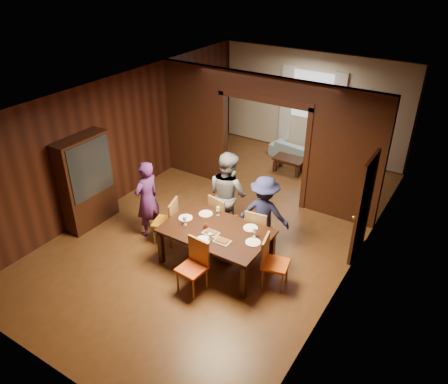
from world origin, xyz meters
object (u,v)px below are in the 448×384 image
Objects in this scene: sofa at (300,152)px; chair_far_l at (223,215)px; dining_table at (216,247)px; chair_right at (276,263)px; coffee_table at (289,165)px; hutch at (86,182)px; chair_near at (192,267)px; person_purple at (147,199)px; person_grey at (228,194)px; chair_far_r at (259,229)px; chair_left at (165,221)px; person_navy at (264,213)px.

chair_far_l reaches higher than sofa.
chair_right is at bearing 2.59° from dining_table.
hutch reaches higher than coffee_table.
sofa is at bearing 93.18° from coffee_table.
chair_right and chair_near have the same top height.
person_purple is 1.80m from dining_table.
person_grey is 1.91× the size of chair_far_r.
chair_far_l is 2.95m from hutch.
person_grey is 1.08× the size of sofa.
sofa is 1.76× the size of chair_left.
chair_far_l is (0.88, 0.80, 0.00)m from chair_left.
hutch is at bearing 9.29° from chair_far_r.
dining_table is 2.02× the size of chair_far_l.
person_navy is at bearing -164.21° from person_grey.
sofa is at bearing 171.73° from person_purple.
person_purple is at bearing -106.85° from coffee_table.
chair_far_r is (1.00, -4.30, 0.24)m from sofa.
chair_left is 1.19m from chair_far_l.
person_navy is at bearing 26.36° from chair_right.
chair_far_r reaches higher than dining_table.
coffee_table is 4.29m from chair_left.
coffee_table is at bearing -81.93° from chair_far_r.
chair_right is 1.00× the size of chair_near.
person_purple reaches higher than chair_far_l.
chair_left is at bearing 89.54° from person_purple.
person_purple is at bearing 10.19° from chair_far_r.
coffee_table is (0.05, -0.83, -0.05)m from sofa.
person_purple reaches higher than chair_left.
chair_far_l is at bearing -5.62° from person_navy.
hutch is at bearing 41.67° from person_grey.
sofa is 0.87× the size of dining_table.
hutch is at bearing 73.42° from sofa.
person_grey is at bearing 24.60° from hutch.
person_grey is 1.91m from chair_near.
chair_right is 1.00× the size of chair_far_r.
chair_right is 1.00× the size of chair_far_l.
chair_left is at bearing -100.64° from coffee_table.
sofa is at bearing 100.17° from chair_near.
person_purple reaches higher than chair_near.
coffee_table is at bearing 60.15° from hutch.
person_navy reaches higher than chair_far_r.
coffee_table is at bearing 96.40° from dining_table.
chair_far_r is at bearing 59.23° from dining_table.
person_navy reaches higher than chair_right.
chair_right is 1.04m from chair_far_r.
chair_far_l is at bearing -88.42° from coffee_table.
person_purple is 1.06× the size of person_navy.
person_navy is 0.34m from chair_far_r.
chair_left is at bearing 177.74° from dining_table.
hutch reaches higher than chair_far_l.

